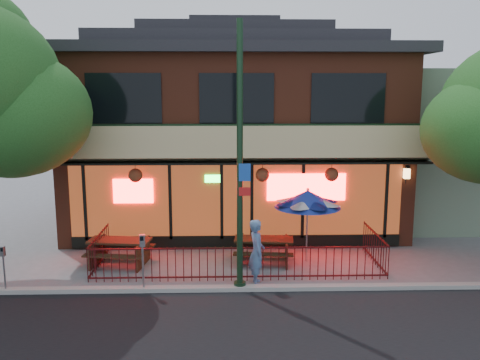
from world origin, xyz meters
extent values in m
plane|color=gray|center=(0.00, 0.00, 0.00)|extent=(80.00, 80.00, 0.00)
cube|color=#999993|center=(0.00, -0.50, 0.06)|extent=(80.00, 0.25, 0.12)
cube|color=brown|center=(0.00, 7.20, 3.25)|extent=(12.00, 8.00, 6.50)
cube|color=#59230F|center=(0.00, 3.18, 1.65)|extent=(11.00, 0.06, 2.60)
cube|color=#FF0C0C|center=(2.30, 3.10, 2.10)|extent=(2.60, 0.04, 0.90)
cube|color=#FF0C0C|center=(-3.40, 3.10, 2.00)|extent=(1.30, 0.04, 0.80)
cube|color=tan|center=(0.00, 2.70, 3.55)|extent=(12.20, 1.33, 1.26)
cube|color=black|center=(-3.60, 3.18, 5.00)|extent=(2.40, 0.06, 1.60)
cube|color=black|center=(0.00, 3.18, 5.00)|extent=(2.40, 0.06, 1.60)
cube|color=black|center=(3.60, 3.18, 5.00)|extent=(2.40, 0.06, 1.60)
cube|color=black|center=(0.00, 3.15, 0.25)|extent=(11.00, 0.12, 0.40)
cube|color=#FFC672|center=(5.60, 3.02, 2.55)|extent=(0.18, 0.18, 0.32)
cube|color=slate|center=(9.00, 7.70, 3.00)|extent=(6.00, 7.00, 6.00)
cube|color=#410E10|center=(0.00, 0.20, 0.95)|extent=(8.40, 0.04, 0.04)
cube|color=#410E10|center=(0.00, 0.20, 0.12)|extent=(8.40, 0.04, 0.04)
cube|color=#410E10|center=(-4.20, 1.50, 0.95)|extent=(0.04, 2.60, 0.04)
cube|color=#410E10|center=(4.20, 1.50, 0.95)|extent=(0.04, 2.60, 0.04)
cylinder|color=#410E10|center=(0.00, 0.20, 0.50)|extent=(0.02, 0.02, 1.00)
cylinder|color=black|center=(0.00, -0.40, 3.50)|extent=(0.16, 0.16, 7.00)
cylinder|color=black|center=(0.00, -0.40, 0.10)|extent=(0.32, 0.32, 0.20)
cube|color=#194CB2|center=(0.12, -0.55, 3.20)|extent=(0.30, 0.02, 0.45)
cube|color=red|center=(0.12, -0.55, 2.70)|extent=(0.30, 0.02, 0.22)
cube|color=#3A2515|center=(-4.31, 1.74, 0.38)|extent=(0.24, 1.33, 0.76)
cube|color=#3A2515|center=(-2.89, 1.54, 0.38)|extent=(0.24, 1.33, 0.76)
cube|color=#3A2515|center=(-3.60, 1.64, 0.76)|extent=(1.93, 1.01, 0.06)
cube|color=#3A2515|center=(-3.68, 1.08, 0.45)|extent=(1.87, 0.53, 0.05)
cube|color=#3A2515|center=(-3.52, 2.20, 0.45)|extent=(1.87, 0.53, 0.05)
cube|color=black|center=(0.11, 1.79, 0.37)|extent=(0.19, 1.30, 0.74)
cube|color=black|center=(1.49, 1.65, 0.37)|extent=(0.19, 1.30, 0.74)
cube|color=black|center=(0.80, 1.72, 0.74)|extent=(1.86, 0.93, 0.06)
cube|color=black|center=(0.74, 1.18, 0.44)|extent=(1.81, 0.46, 0.05)
cube|color=black|center=(0.86, 2.27, 0.44)|extent=(1.81, 0.46, 0.05)
cylinder|color=gray|center=(2.14, 1.82, 1.06)|extent=(0.05, 0.05, 2.13)
cone|color=navy|center=(2.14, 1.82, 1.98)|extent=(2.03, 2.03, 0.53)
sphere|color=gray|center=(2.14, 1.82, 2.27)|extent=(0.10, 0.10, 0.10)
imported|color=#5071A0|center=(0.47, -0.04, 0.91)|extent=(0.49, 0.70, 1.82)
cylinder|color=gray|center=(-2.55, -0.48, 0.63)|extent=(0.06, 0.06, 1.26)
cube|color=gray|center=(-2.55, -0.48, 1.40)|extent=(0.16, 0.15, 0.32)
cube|color=black|center=(-2.55, -0.54, 1.47)|extent=(0.09, 0.03, 0.11)
cylinder|color=gray|center=(-6.17, -0.48, 0.51)|extent=(0.05, 0.05, 1.03)
cube|color=gray|center=(-6.17, -0.48, 1.14)|extent=(0.13, 0.12, 0.26)
cube|color=black|center=(-6.17, -0.53, 1.20)|extent=(0.07, 0.02, 0.09)
camera|label=1|loc=(-0.37, -13.29, 5.28)|focal=38.00mm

